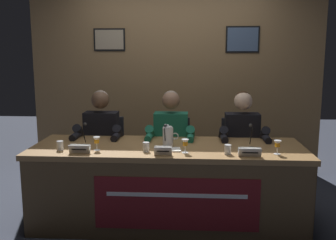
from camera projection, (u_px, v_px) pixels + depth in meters
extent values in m
plane|color=#383D4C|center=(168.00, 221.00, 3.82)|extent=(12.00, 12.00, 0.00)
cube|color=#937047|center=(175.00, 78.00, 5.12)|extent=(3.77, 0.12, 2.60)
cube|color=black|center=(109.00, 40.00, 5.02)|extent=(0.41, 0.02, 0.29)
cube|color=tan|center=(109.00, 40.00, 5.01)|extent=(0.37, 0.01, 0.25)
cube|color=black|center=(243.00, 39.00, 4.91)|extent=(0.42, 0.02, 0.33)
cube|color=slate|center=(243.00, 39.00, 4.90)|extent=(0.38, 0.01, 0.29)
cube|color=olive|center=(168.00, 148.00, 3.69)|extent=(2.57, 0.87, 0.05)
cube|color=brown|center=(165.00, 203.00, 3.35)|extent=(2.51, 0.04, 0.71)
cube|color=brown|center=(43.00, 184.00, 3.83)|extent=(0.08, 0.79, 0.71)
cube|color=brown|center=(298.00, 189.00, 3.68)|extent=(0.08, 0.79, 0.71)
cube|color=maroon|center=(176.00, 204.00, 3.32)|extent=(1.42, 0.01, 0.47)
cube|color=white|center=(176.00, 195.00, 3.30)|extent=(1.20, 0.00, 0.04)
cylinder|color=black|center=(104.00, 198.00, 4.39)|extent=(0.44, 0.44, 0.02)
cylinder|color=black|center=(104.00, 179.00, 4.35)|extent=(0.05, 0.05, 0.41)
cube|color=#232328|center=(103.00, 160.00, 4.31)|extent=(0.44, 0.44, 0.03)
cube|color=#232328|center=(107.00, 136.00, 4.47)|extent=(0.40, 0.05, 0.44)
cylinder|color=black|center=(87.00, 190.00, 4.02)|extent=(0.10, 0.10, 0.47)
cylinder|color=black|center=(106.00, 190.00, 4.00)|extent=(0.10, 0.10, 0.47)
cylinder|color=black|center=(89.00, 159.00, 4.11)|extent=(0.13, 0.34, 0.13)
cylinder|color=black|center=(108.00, 159.00, 4.10)|extent=(0.13, 0.34, 0.13)
cube|color=black|center=(102.00, 134.00, 4.23)|extent=(0.36, 0.20, 0.48)
sphere|color=brown|center=(100.00, 100.00, 4.15)|extent=(0.19, 0.19, 0.19)
sphere|color=gray|center=(101.00, 98.00, 4.16)|extent=(0.17, 0.17, 0.17)
cylinder|color=black|center=(80.00, 134.00, 4.14)|extent=(0.09, 0.30, 0.25)
cylinder|color=black|center=(119.00, 134.00, 4.12)|extent=(0.09, 0.30, 0.25)
cylinder|color=black|center=(76.00, 136.00, 3.98)|extent=(0.07, 0.24, 0.07)
cylinder|color=black|center=(116.00, 136.00, 3.96)|extent=(0.07, 0.24, 0.07)
cube|color=white|center=(79.00, 149.00, 3.39)|extent=(0.18, 0.03, 0.08)
cube|color=white|center=(80.00, 148.00, 3.43)|extent=(0.18, 0.03, 0.08)
cube|color=black|center=(79.00, 150.00, 3.39)|extent=(0.13, 0.01, 0.01)
cylinder|color=white|center=(97.00, 150.00, 3.53)|extent=(0.06, 0.06, 0.00)
cylinder|color=white|center=(97.00, 147.00, 3.52)|extent=(0.01, 0.01, 0.05)
cone|color=white|center=(97.00, 140.00, 3.51)|extent=(0.06, 0.06, 0.06)
cylinder|color=orange|center=(97.00, 141.00, 3.51)|extent=(0.04, 0.04, 0.04)
cylinder|color=silver|center=(60.00, 146.00, 3.52)|extent=(0.06, 0.06, 0.08)
cylinder|color=silver|center=(60.00, 147.00, 3.52)|extent=(0.05, 0.05, 0.05)
cylinder|color=black|center=(82.00, 147.00, 3.62)|extent=(0.06, 0.06, 0.02)
cylinder|color=black|center=(84.00, 135.00, 3.67)|extent=(0.01, 0.13, 0.18)
sphere|color=#2D2D2D|center=(85.00, 124.00, 3.71)|extent=(0.03, 0.03, 0.03)
cylinder|color=black|center=(171.00, 199.00, 4.34)|extent=(0.44, 0.44, 0.02)
cylinder|color=black|center=(171.00, 180.00, 4.31)|extent=(0.05, 0.05, 0.41)
cube|color=#232328|center=(171.00, 161.00, 4.27)|extent=(0.44, 0.44, 0.03)
cube|color=#232328|center=(172.00, 136.00, 4.42)|extent=(0.40, 0.05, 0.44)
cylinder|color=black|center=(159.00, 191.00, 3.97)|extent=(0.10, 0.10, 0.47)
cylinder|color=black|center=(179.00, 192.00, 3.96)|extent=(0.10, 0.10, 0.47)
cylinder|color=black|center=(161.00, 160.00, 4.07)|extent=(0.13, 0.34, 0.13)
cylinder|color=black|center=(180.00, 161.00, 4.05)|extent=(0.13, 0.34, 0.13)
cube|color=#196047|center=(171.00, 135.00, 4.19)|extent=(0.36, 0.20, 0.48)
sphere|color=#8E664C|center=(171.00, 100.00, 4.10)|extent=(0.19, 0.19, 0.19)
sphere|color=gray|center=(171.00, 99.00, 4.11)|extent=(0.17, 0.17, 0.17)
cylinder|color=#196047|center=(151.00, 135.00, 4.10)|extent=(0.09, 0.30, 0.25)
cylinder|color=#196047|center=(190.00, 135.00, 4.07)|extent=(0.09, 0.30, 0.25)
cylinder|color=#196047|center=(149.00, 137.00, 3.94)|extent=(0.07, 0.24, 0.07)
cylinder|color=#196047|center=(190.00, 137.00, 3.91)|extent=(0.07, 0.24, 0.07)
cube|color=white|center=(163.00, 151.00, 3.33)|extent=(0.15, 0.03, 0.08)
cube|color=white|center=(163.00, 150.00, 3.36)|extent=(0.15, 0.03, 0.08)
cube|color=black|center=(163.00, 151.00, 3.33)|extent=(0.11, 0.01, 0.01)
cylinder|color=white|center=(185.00, 153.00, 3.43)|extent=(0.06, 0.06, 0.00)
cylinder|color=white|center=(185.00, 149.00, 3.43)|extent=(0.01, 0.01, 0.05)
cone|color=white|center=(185.00, 143.00, 3.42)|extent=(0.06, 0.06, 0.06)
cylinder|color=orange|center=(185.00, 143.00, 3.42)|extent=(0.04, 0.04, 0.04)
cylinder|color=silver|center=(146.00, 147.00, 3.47)|extent=(0.06, 0.06, 0.08)
cylinder|color=silver|center=(146.00, 149.00, 3.48)|extent=(0.05, 0.05, 0.05)
cylinder|color=black|center=(164.00, 149.00, 3.54)|extent=(0.06, 0.06, 0.02)
cylinder|color=black|center=(165.00, 137.00, 3.58)|extent=(0.01, 0.13, 0.18)
sphere|color=#2D2D2D|center=(165.00, 126.00, 3.63)|extent=(0.03, 0.03, 0.03)
cylinder|color=black|center=(239.00, 201.00, 4.30)|extent=(0.44, 0.44, 0.02)
cylinder|color=black|center=(240.00, 182.00, 4.26)|extent=(0.05, 0.05, 0.41)
cube|color=#232328|center=(241.00, 162.00, 4.22)|extent=(0.44, 0.44, 0.03)
cube|color=#232328|center=(239.00, 137.00, 4.38)|extent=(0.40, 0.05, 0.44)
cylinder|color=black|center=(234.00, 193.00, 3.92)|extent=(0.10, 0.10, 0.47)
cylinder|color=black|center=(254.00, 193.00, 3.91)|extent=(0.10, 0.10, 0.47)
cylinder|color=black|center=(233.00, 162.00, 4.02)|extent=(0.13, 0.34, 0.13)
cylinder|color=black|center=(253.00, 162.00, 4.01)|extent=(0.13, 0.34, 0.13)
cube|color=black|center=(242.00, 136.00, 4.14)|extent=(0.36, 0.20, 0.48)
sphere|color=beige|center=(243.00, 101.00, 4.05)|extent=(0.19, 0.19, 0.19)
sphere|color=#331E0F|center=(243.00, 99.00, 4.07)|extent=(0.17, 0.17, 0.17)
cylinder|color=black|center=(223.00, 136.00, 4.05)|extent=(0.09, 0.30, 0.25)
cylinder|color=black|center=(263.00, 136.00, 4.02)|extent=(0.09, 0.30, 0.25)
cylinder|color=black|center=(224.00, 138.00, 3.89)|extent=(0.07, 0.24, 0.07)
cylinder|color=black|center=(266.00, 138.00, 3.86)|extent=(0.07, 0.24, 0.07)
cube|color=white|center=(250.00, 153.00, 3.28)|extent=(0.19, 0.03, 0.08)
cube|color=white|center=(249.00, 152.00, 3.32)|extent=(0.19, 0.03, 0.08)
cube|color=black|center=(250.00, 153.00, 3.28)|extent=(0.14, 0.01, 0.01)
cylinder|color=white|center=(277.00, 154.00, 3.39)|extent=(0.06, 0.06, 0.00)
cylinder|color=white|center=(277.00, 151.00, 3.38)|extent=(0.01, 0.01, 0.05)
cone|color=white|center=(277.00, 144.00, 3.37)|extent=(0.06, 0.06, 0.06)
cylinder|color=orange|center=(277.00, 145.00, 3.37)|extent=(0.04, 0.04, 0.04)
cylinder|color=silver|center=(228.00, 149.00, 3.38)|extent=(0.06, 0.06, 0.08)
cylinder|color=silver|center=(228.00, 151.00, 3.38)|extent=(0.05, 0.05, 0.05)
cylinder|color=black|center=(252.00, 148.00, 3.55)|extent=(0.06, 0.06, 0.02)
cylinder|color=black|center=(251.00, 136.00, 3.60)|extent=(0.01, 0.13, 0.18)
sphere|color=#2D2D2D|center=(251.00, 125.00, 3.65)|extent=(0.03, 0.03, 0.03)
cylinder|color=silver|center=(168.00, 137.00, 3.66)|extent=(0.10, 0.10, 0.18)
cylinder|color=silver|center=(168.00, 127.00, 3.64)|extent=(0.09, 0.09, 0.01)
sphere|color=silver|center=(168.00, 125.00, 3.64)|extent=(0.02, 0.02, 0.02)
torus|color=silver|center=(175.00, 136.00, 3.65)|extent=(0.07, 0.01, 0.07)
cube|color=white|center=(169.00, 150.00, 3.52)|extent=(0.23, 0.17, 0.01)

